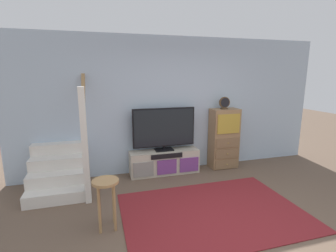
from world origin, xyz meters
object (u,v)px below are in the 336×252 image
Objects in this scene: television at (164,128)px; side_cabinet at (224,138)px; desk_clock at (224,103)px; bar_stool_near at (106,192)px; media_console at (164,162)px.

television is 0.98× the size of side_cabinet.
bar_stool_near is (-2.48, -1.55, -0.89)m from desk_clock.
side_cabinet is at bearing -0.59° from television.
bar_stool_near is at bearing -127.53° from media_console.
bar_stool_near is at bearing -148.07° from side_cabinet.
media_console is 1.10× the size of side_cabinet.
television is 1.36m from desk_clock.
desk_clock reaches higher than bar_stool_near.
side_cabinet reaches higher than bar_stool_near.
desk_clock reaches higher than media_console.
desk_clock reaches higher than television.
television is 2.02m from bar_stool_near.
desk_clock is at bearing -0.22° from media_console.
side_cabinet is 2.96m from bar_stool_near.
television is at bearing 52.89° from bar_stool_near.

